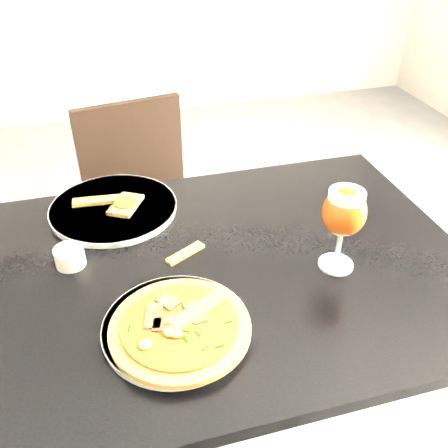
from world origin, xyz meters
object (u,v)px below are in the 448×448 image
object	(u,v)px
dining_table	(204,297)
chair_far	(146,214)
beer_glass	(344,213)
pizza	(180,326)

from	to	relation	value
dining_table	chair_far	xyz separation A→B (m)	(-0.05, 0.67, -0.19)
chair_far	beer_glass	xyz separation A→B (m)	(0.34, -0.75, 0.43)
pizza	beer_glass	xyz separation A→B (m)	(0.37, 0.11, 0.12)
dining_table	beer_glass	distance (m)	0.37
dining_table	pizza	size ratio (longest dim) A/B	4.55
dining_table	pizza	distance (m)	0.23
dining_table	pizza	xyz separation A→B (m)	(-0.09, -0.18, 0.11)
pizza	dining_table	bearing A→B (deg)	64.05
dining_table	pizza	world-z (taller)	pizza
dining_table	beer_glass	bearing A→B (deg)	-14.09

